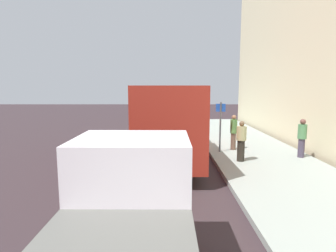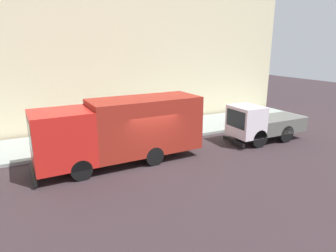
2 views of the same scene
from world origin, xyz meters
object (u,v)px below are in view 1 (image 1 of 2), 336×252
at_px(pedestrian_walking, 302,137).
at_px(large_utility_truck, 167,119).
at_px(pedestrian_standing, 234,131).
at_px(small_flatbed_truck, 121,246).
at_px(street_sign_post, 221,123).
at_px(pedestrian_third, 242,140).

bearing_deg(pedestrian_walking, large_utility_truck, 93.77).
bearing_deg(pedestrian_standing, small_flatbed_truck, 157.82).
height_order(small_flatbed_truck, pedestrian_standing, small_flatbed_truck).
xyz_separation_m(large_utility_truck, pedestrian_walking, (5.77, -0.43, -0.73)).
distance_m(small_flatbed_truck, pedestrian_walking, 10.42).
bearing_deg(pedestrian_standing, street_sign_post, 119.47).
relative_size(large_utility_truck, pedestrian_third, 5.08).
relative_size(pedestrian_walking, street_sign_post, 0.72).
relative_size(pedestrian_standing, street_sign_post, 0.73).
relative_size(large_utility_truck, pedestrian_walking, 5.02).
bearing_deg(street_sign_post, large_utility_truck, -166.22).
bearing_deg(small_flatbed_truck, pedestrian_walking, 53.02).
relative_size(large_utility_truck, pedestrian_standing, 4.96).
height_order(small_flatbed_truck, street_sign_post, street_sign_post).
bearing_deg(large_utility_truck, pedestrian_third, -20.57).
distance_m(small_flatbed_truck, street_sign_post, 9.80).
bearing_deg(street_sign_post, small_flatbed_truck, -108.02).
height_order(large_utility_truck, pedestrian_walking, large_utility_truck).
bearing_deg(pedestrian_standing, pedestrian_third, 174.03).
bearing_deg(pedestrian_walking, street_sign_post, 80.58).
height_order(large_utility_truck, pedestrian_third, large_utility_truck).
distance_m(pedestrian_walking, street_sign_post, 3.49).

